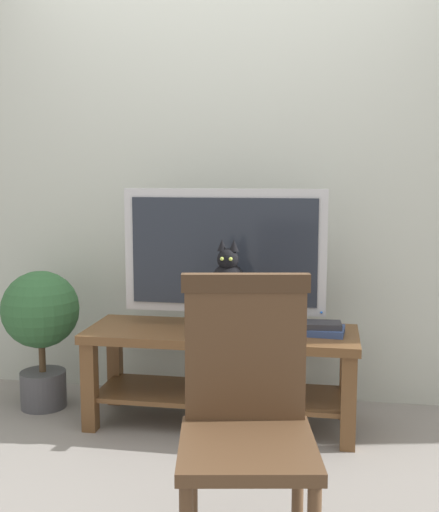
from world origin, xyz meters
The scene contains 9 objects.
ground_plane centered at (0.00, 0.00, 0.00)m, with size 12.00×12.00×0.00m, color gray.
back_wall centered at (0.00, 0.98, 1.40)m, with size 7.00×0.12×2.80m, color #B7BCB2.
tv_stand centered at (0.06, 0.47, 0.35)m, with size 1.36×0.48×0.49m.
tv centered at (0.06, 0.55, 0.86)m, with size 1.03×0.20×0.70m.
media_box centered at (0.11, 0.40, 0.52)m, with size 0.36×0.28×0.06m.
cat centered at (0.11, 0.39, 0.71)m, with size 0.20×0.35×0.41m.
wooden_chair centered at (0.33, -0.68, 0.54)m, with size 0.48×0.49×0.95m.
book_stack centered at (0.55, 0.47, 0.52)m, with size 0.24×0.20×0.06m.
potted_plant centered at (-0.94, 0.54, 0.48)m, with size 0.42×0.42×0.75m.
Camera 1 is at (0.58, -2.59, 1.28)m, focal length 44.49 mm.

